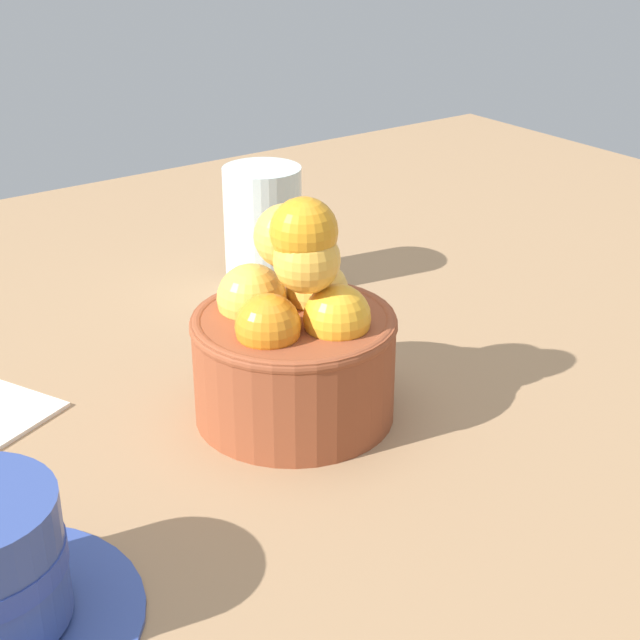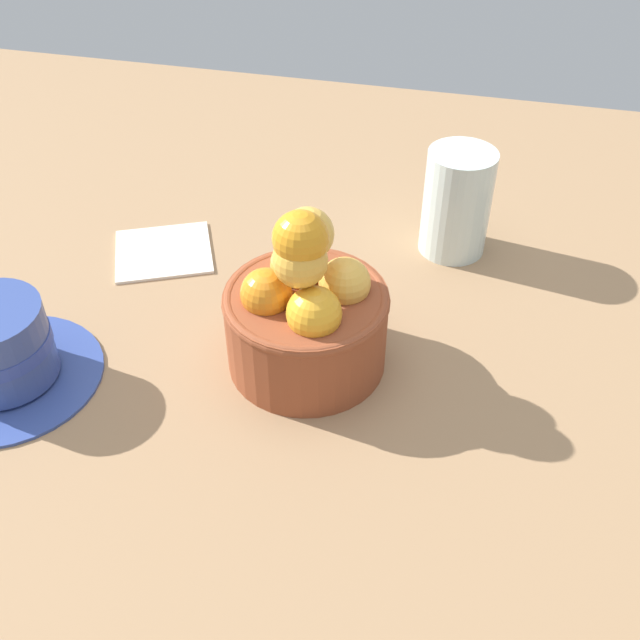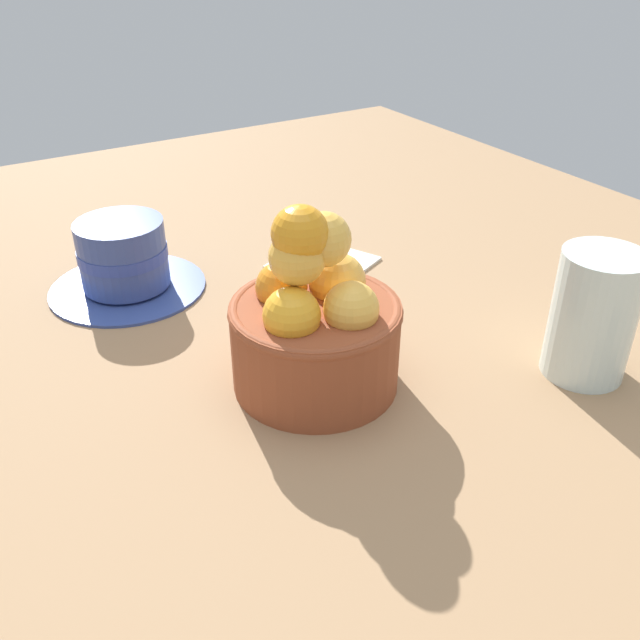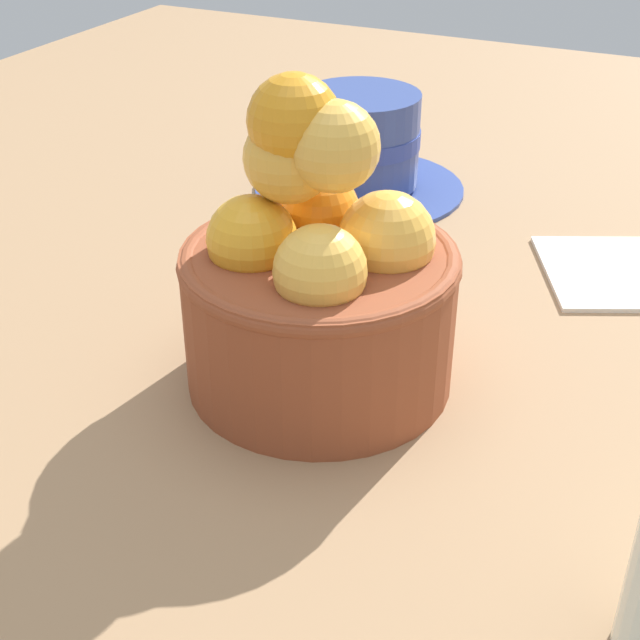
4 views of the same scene
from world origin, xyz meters
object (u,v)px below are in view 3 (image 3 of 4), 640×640
Objects in this scene: folded_napkin at (323,261)px; terracotta_bowl at (315,324)px; coffee_cup at (124,260)px; water_glass at (593,315)px.

terracotta_bowl is at bearing -33.37° from folded_napkin.
folded_napkin is at bearing 146.63° from terracotta_bowl.
coffee_cup is 1.63× the size of folded_napkin.
water_glass is (10.37, 20.10, -0.18)cm from terracotta_bowl.
water_glass is at bearing 62.72° from terracotta_bowl.
terracotta_bowl reaches higher than water_glass.
water_glass is at bearing 39.27° from coffee_cup.
folded_napkin is (5.60, 20.18, -3.00)cm from coffee_cup.
terracotta_bowl is at bearing 18.48° from coffee_cup.
coffee_cup is (-24.04, -8.03, -2.36)cm from terracotta_bowl.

